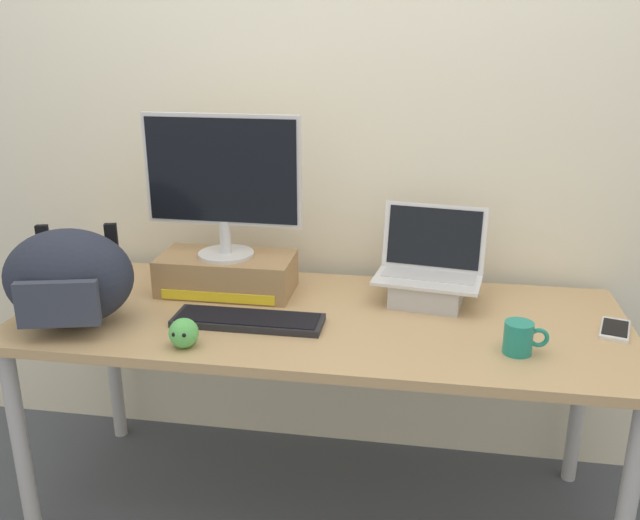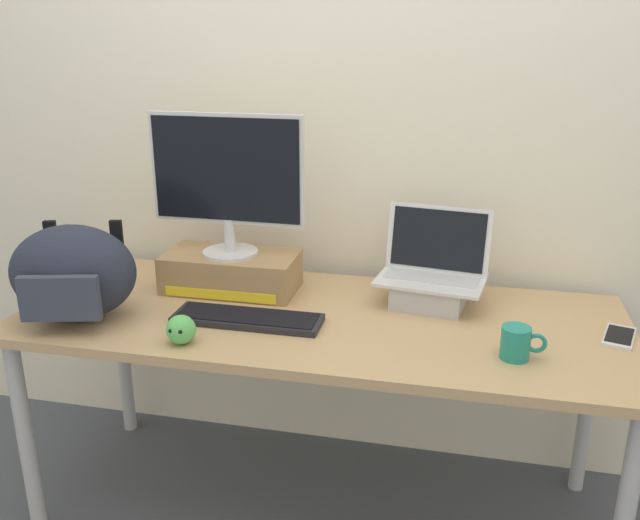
{
  "view_description": "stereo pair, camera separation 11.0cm",
  "coord_description": "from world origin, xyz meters",
  "px_view_note": "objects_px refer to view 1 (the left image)",
  "views": [
    {
      "loc": [
        0.31,
        -1.89,
        1.56
      ],
      "look_at": [
        0.0,
        0.0,
        0.9
      ],
      "focal_mm": 37.75,
      "sensor_mm": 36.0,
      "label": 1
    },
    {
      "loc": [
        0.42,
        -1.87,
        1.56
      ],
      "look_at": [
        0.0,
        0.0,
        0.9
      ],
      "focal_mm": 37.75,
      "sensor_mm": 36.0,
      "label": 2
    }
  ],
  "objects_px": {
    "toner_box_yellow": "(227,274)",
    "cell_phone": "(615,329)",
    "desktop_monitor": "(222,180)",
    "coffee_mug": "(519,338)",
    "open_laptop": "(428,282)",
    "plush_toy": "(184,333)",
    "messenger_backpack": "(69,278)",
    "external_keyboard": "(248,320)"
  },
  "relations": [
    {
      "from": "cell_phone",
      "to": "coffee_mug",
      "type": "bearing_deg",
      "value": -130.89
    },
    {
      "from": "toner_box_yellow",
      "to": "messenger_backpack",
      "type": "height_order",
      "value": "messenger_backpack"
    },
    {
      "from": "toner_box_yellow",
      "to": "coffee_mug",
      "type": "distance_m",
      "value": 0.97
    },
    {
      "from": "desktop_monitor",
      "to": "coffee_mug",
      "type": "distance_m",
      "value": 1.03
    },
    {
      "from": "open_laptop",
      "to": "external_keyboard",
      "type": "distance_m",
      "value": 0.6
    },
    {
      "from": "desktop_monitor",
      "to": "open_laptop",
      "type": "height_order",
      "value": "desktop_monitor"
    },
    {
      "from": "coffee_mug",
      "to": "toner_box_yellow",
      "type": "bearing_deg",
      "value": 161.06
    },
    {
      "from": "desktop_monitor",
      "to": "cell_phone",
      "type": "bearing_deg",
      "value": -5.02
    },
    {
      "from": "open_laptop",
      "to": "messenger_backpack",
      "type": "bearing_deg",
      "value": -152.95
    },
    {
      "from": "desktop_monitor",
      "to": "toner_box_yellow",
      "type": "bearing_deg",
      "value": 89.75
    },
    {
      "from": "toner_box_yellow",
      "to": "desktop_monitor",
      "type": "bearing_deg",
      "value": -90.94
    },
    {
      "from": "desktop_monitor",
      "to": "external_keyboard",
      "type": "distance_m",
      "value": 0.46
    },
    {
      "from": "toner_box_yellow",
      "to": "messenger_backpack",
      "type": "distance_m",
      "value": 0.51
    },
    {
      "from": "desktop_monitor",
      "to": "messenger_backpack",
      "type": "height_order",
      "value": "desktop_monitor"
    },
    {
      "from": "external_keyboard",
      "to": "plush_toy",
      "type": "distance_m",
      "value": 0.23
    },
    {
      "from": "toner_box_yellow",
      "to": "plush_toy",
      "type": "height_order",
      "value": "toner_box_yellow"
    },
    {
      "from": "cell_phone",
      "to": "desktop_monitor",
      "type": "bearing_deg",
      "value": -169.56
    },
    {
      "from": "cell_phone",
      "to": "plush_toy",
      "type": "xyz_separation_m",
      "value": [
        -1.21,
        -0.3,
        0.04
      ]
    },
    {
      "from": "external_keyboard",
      "to": "plush_toy",
      "type": "xyz_separation_m",
      "value": [
        -0.13,
        -0.18,
        0.03
      ]
    },
    {
      "from": "desktop_monitor",
      "to": "messenger_backpack",
      "type": "relative_size",
      "value": 1.22
    },
    {
      "from": "open_laptop",
      "to": "cell_phone",
      "type": "distance_m",
      "value": 0.57
    },
    {
      "from": "plush_toy",
      "to": "desktop_monitor",
      "type": "bearing_deg",
      "value": 90.55
    },
    {
      "from": "external_keyboard",
      "to": "plush_toy",
      "type": "height_order",
      "value": "plush_toy"
    },
    {
      "from": "toner_box_yellow",
      "to": "cell_phone",
      "type": "xyz_separation_m",
      "value": [
        1.21,
        -0.12,
        -0.06
      ]
    },
    {
      "from": "toner_box_yellow",
      "to": "desktop_monitor",
      "type": "relative_size",
      "value": 0.86
    },
    {
      "from": "desktop_monitor",
      "to": "messenger_backpack",
      "type": "xyz_separation_m",
      "value": [
        -0.38,
        -0.33,
        -0.23
      ]
    },
    {
      "from": "external_keyboard",
      "to": "messenger_backpack",
      "type": "xyz_separation_m",
      "value": [
        -0.52,
        -0.08,
        0.13
      ]
    },
    {
      "from": "messenger_backpack",
      "to": "cell_phone",
      "type": "distance_m",
      "value": 1.61
    },
    {
      "from": "open_laptop",
      "to": "plush_toy",
      "type": "bearing_deg",
      "value": -137.51
    },
    {
      "from": "open_laptop",
      "to": "coffee_mug",
      "type": "distance_m",
      "value": 0.42
    },
    {
      "from": "external_keyboard",
      "to": "plush_toy",
      "type": "bearing_deg",
      "value": -126.66
    },
    {
      "from": "external_keyboard",
      "to": "plush_toy",
      "type": "relative_size",
      "value": 5.41
    },
    {
      "from": "desktop_monitor",
      "to": "coffee_mug",
      "type": "height_order",
      "value": "desktop_monitor"
    },
    {
      "from": "desktop_monitor",
      "to": "cell_phone",
      "type": "relative_size",
      "value": 3.01
    },
    {
      "from": "cell_phone",
      "to": "toner_box_yellow",
      "type": "bearing_deg",
      "value": -169.61
    },
    {
      "from": "messenger_backpack",
      "to": "cell_phone",
      "type": "xyz_separation_m",
      "value": [
        1.59,
        0.21,
        -0.14
      ]
    },
    {
      "from": "external_keyboard",
      "to": "open_laptop",
      "type": "bearing_deg",
      "value": 27.34
    },
    {
      "from": "toner_box_yellow",
      "to": "plush_toy",
      "type": "relative_size",
      "value": 5.32
    },
    {
      "from": "external_keyboard",
      "to": "cell_phone",
      "type": "bearing_deg",
      "value": 6.84
    },
    {
      "from": "external_keyboard",
      "to": "coffee_mug",
      "type": "height_order",
      "value": "coffee_mug"
    },
    {
      "from": "external_keyboard",
      "to": "messenger_backpack",
      "type": "bearing_deg",
      "value": -170.62
    },
    {
      "from": "coffee_mug",
      "to": "plush_toy",
      "type": "distance_m",
      "value": 0.92
    }
  ]
}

